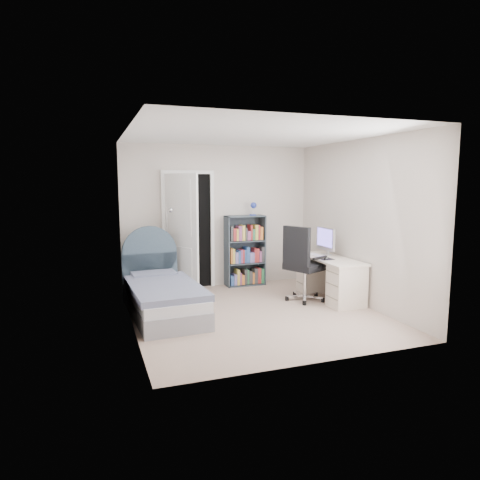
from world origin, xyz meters
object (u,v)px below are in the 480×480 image
object	(u,v)px
nightstand	(153,273)
floor_lamp	(169,259)
bed	(162,295)
bookcase	(246,253)
office_chair	(302,260)
desk	(329,276)

from	to	relation	value
nightstand	floor_lamp	xyz separation A→B (m)	(0.25, -0.13, 0.24)
bed	bookcase	bearing A→B (deg)	35.19
bed	office_chair	distance (m)	2.20
bed	floor_lamp	size ratio (longest dim) A/B	1.35
bed	desk	bearing A→B (deg)	-2.45
office_chair	bookcase	bearing A→B (deg)	109.08
bookcase	desk	xyz separation A→B (m)	(0.94, -1.32, -0.22)
bookcase	bed	bearing A→B (deg)	-144.81
bed	floor_lamp	distance (m)	1.14
nightstand	office_chair	distance (m)	2.50
nightstand	floor_lamp	bearing A→B (deg)	-27.02
bed	nightstand	distance (m)	1.19
desk	floor_lamp	bearing A→B (deg)	153.63
nightstand	bed	bearing A→B (deg)	-92.01
floor_lamp	office_chair	world-z (taller)	floor_lamp
floor_lamp	desk	xyz separation A→B (m)	(2.36, -1.17, -0.22)
nightstand	office_chair	world-z (taller)	office_chair
bed	desk	world-z (taller)	bed
nightstand	desk	size ratio (longest dim) A/B	0.39
bed	office_chair	world-z (taller)	office_chair
floor_lamp	bookcase	xyz separation A→B (m)	(1.42, 0.15, -0.01)
desk	bed	bearing A→B (deg)	177.55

